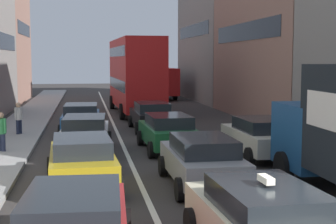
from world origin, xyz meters
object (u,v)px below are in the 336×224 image
(coupe_centre_lane_fourth, at_px, (152,115))
(pedestrian_mid_sidewalk, at_px, (1,131))
(hatchback_centre_lane_third, at_px, (168,131))
(sedan_left_lane_third, at_px, (85,133))
(bus_far_queue_secondary, at_px, (156,79))
(pedestrian_far_sidewalk, at_px, (19,117))
(bus_mid_queue_primary, at_px, (135,72))
(sedan_centre_lane_second, at_px, (202,160))
(sedan_right_lane_behind_truck, at_px, (260,136))
(taxi_centre_lane_front, at_px, (262,221))
(wagon_left_lane_second, at_px, (82,160))
(sedan_left_lane_fourth, at_px, (81,118))

(coupe_centre_lane_fourth, distance_m, pedestrian_mid_sidewalk, 8.71)
(hatchback_centre_lane_third, xyz_separation_m, sedan_left_lane_third, (-3.32, 0.07, 0.00))
(bus_far_queue_secondary, bearing_deg, pedestrian_far_sidewalk, 154.98)
(coupe_centre_lane_fourth, bearing_deg, bus_mid_queue_primary, -1.22)
(sedan_centre_lane_second, distance_m, pedestrian_far_sidewalk, 12.49)
(pedestrian_far_sidewalk, bearing_deg, pedestrian_mid_sidewalk, -59.44)
(sedan_right_lane_behind_truck, bearing_deg, pedestrian_mid_sidewalk, 76.85)
(hatchback_centre_lane_third, relative_size, coupe_centre_lane_fourth, 1.00)
(taxi_centre_lane_front, bearing_deg, wagon_left_lane_second, 25.82)
(sedan_right_lane_behind_truck, height_order, pedestrian_far_sidewalk, pedestrian_far_sidewalk)
(sedan_left_lane_fourth, xyz_separation_m, sedan_right_lane_behind_truck, (6.76, -7.29, 0.00))
(bus_mid_queue_primary, bearing_deg, sedan_centre_lane_second, 177.81)
(hatchback_centre_lane_third, distance_m, sedan_left_lane_fourth, 6.48)
(sedan_left_lane_fourth, height_order, bus_far_queue_secondary, bus_far_queue_secondary)
(sedan_centre_lane_second, height_order, hatchback_centre_lane_third, same)
(sedan_left_lane_third, distance_m, pedestrian_mid_sidewalk, 3.22)
(taxi_centre_lane_front, bearing_deg, bus_mid_queue_primary, -2.77)
(bus_mid_queue_primary, height_order, pedestrian_mid_sidewalk, bus_mid_queue_primary)
(sedan_left_lane_third, xyz_separation_m, sedan_right_lane_behind_truck, (6.57, -1.90, 0.00))
(sedan_left_lane_fourth, xyz_separation_m, pedestrian_far_sidewalk, (-2.95, -0.62, 0.15))
(coupe_centre_lane_fourth, xyz_separation_m, pedestrian_mid_sidewalk, (-6.65, -5.63, 0.15))
(bus_far_queue_secondary, xyz_separation_m, pedestrian_far_sidewalk, (-9.98, -23.48, -0.81))
(pedestrian_far_sidewalk, bearing_deg, coupe_centre_lane_fourth, 40.63)
(wagon_left_lane_second, height_order, bus_far_queue_secondary, bus_far_queue_secondary)
(sedan_left_lane_third, relative_size, sedan_left_lane_fourth, 1.01)
(sedan_centre_lane_second, xyz_separation_m, pedestrian_mid_sidewalk, (-6.57, 6.09, 0.15))
(sedan_right_lane_behind_truck, bearing_deg, coupe_centre_lane_fourth, 21.01)
(taxi_centre_lane_front, relative_size, sedan_left_lane_third, 0.99)
(wagon_left_lane_second, distance_m, pedestrian_mid_sidewalk, 6.38)
(wagon_left_lane_second, xyz_separation_m, bus_mid_queue_primary, (3.51, 19.37, 2.03))
(hatchback_centre_lane_third, bearing_deg, sedan_right_lane_behind_truck, -121.38)
(wagon_left_lane_second, xyz_separation_m, hatchback_centre_lane_third, (3.42, 5.31, 0.00))
(wagon_left_lane_second, bearing_deg, hatchback_centre_lane_third, -35.38)
(taxi_centre_lane_front, xyz_separation_m, wagon_left_lane_second, (-3.24, 6.09, -0.00))
(sedan_centre_lane_second, relative_size, pedestrian_mid_sidewalk, 2.59)
(sedan_left_lane_third, bearing_deg, hatchback_centre_lane_third, -87.99)
(pedestrian_mid_sidewalk, bearing_deg, sedan_left_lane_fourth, -169.80)
(wagon_left_lane_second, distance_m, sedan_left_lane_fourth, 10.76)
(bus_mid_queue_primary, relative_size, bus_far_queue_secondary, 1.00)
(pedestrian_far_sidewalk, bearing_deg, wagon_left_lane_second, -41.81)
(hatchback_centre_lane_third, xyz_separation_m, pedestrian_mid_sidewalk, (-6.54, 0.26, 0.15))
(wagon_left_lane_second, relative_size, hatchback_centre_lane_third, 1.00)
(taxi_centre_lane_front, height_order, sedan_centre_lane_second, taxi_centre_lane_front)
(pedestrian_mid_sidewalk, bearing_deg, hatchback_centre_lane_third, 128.18)
(taxi_centre_lane_front, xyz_separation_m, coupe_centre_lane_fourth, (0.30, 17.29, -0.00))
(taxi_centre_lane_front, height_order, sedan_right_lane_behind_truck, taxi_centre_lane_front)
(sedan_centre_lane_second, xyz_separation_m, sedan_right_lane_behind_truck, (3.22, 4.00, 0.00))
(coupe_centre_lane_fourth, distance_m, bus_mid_queue_primary, 8.42)
(sedan_left_lane_fourth, bearing_deg, sedan_left_lane_third, -176.39)
(bus_far_queue_secondary, relative_size, pedestrian_far_sidewalk, 6.37)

